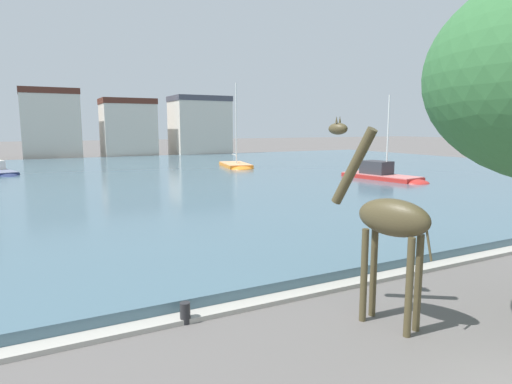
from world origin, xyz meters
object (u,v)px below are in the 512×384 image
object	(u,v)px
mooring_bollard	(185,313)
sailboat_orange	(237,167)
giraffe_statue	(387,221)
sailboat_red	(385,177)

from	to	relation	value
mooring_bollard	sailboat_orange	bearing A→B (deg)	63.02
giraffe_statue	sailboat_orange	world-z (taller)	sailboat_orange
sailboat_red	sailboat_orange	distance (m)	15.97
sailboat_red	sailboat_orange	bearing A→B (deg)	111.93
giraffe_statue	sailboat_orange	distance (m)	35.42
sailboat_red	mooring_bollard	size ratio (longest dim) A/B	15.13
sailboat_red	sailboat_orange	world-z (taller)	sailboat_orange
giraffe_statue	mooring_bollard	size ratio (longest dim) A/B	9.49
sailboat_orange	mooring_bollard	xyz separation A→B (m)	(-15.89, -31.21, -0.17)
sailboat_orange	mooring_bollard	world-z (taller)	sailboat_orange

